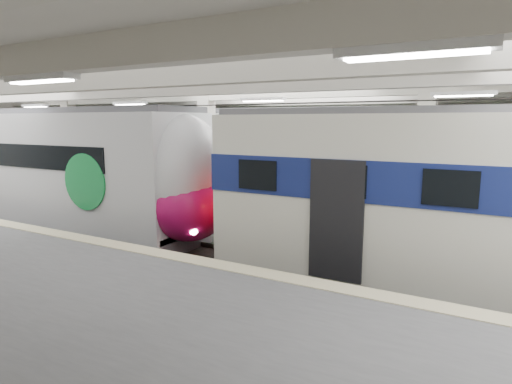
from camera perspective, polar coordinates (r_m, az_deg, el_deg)
The scene contains 4 objects.
station_hall at distance 11.32m, azimuth -8.03°, elevation 4.35°, with size 36.00×24.00×5.75m.
modern_emu at distance 17.62m, azimuth -23.08°, elevation 2.41°, with size 14.70×3.03×4.70m.
older_rer at distance 10.91m, azimuth 30.56°, elevation -1.61°, with size 13.85×3.06×4.55m.
far_train at distance 19.29m, azimuth -3.27°, elevation 4.13°, with size 15.17×3.84×4.76m.
Camera 1 is at (6.79, -10.75, 4.23)m, focal length 30.00 mm.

